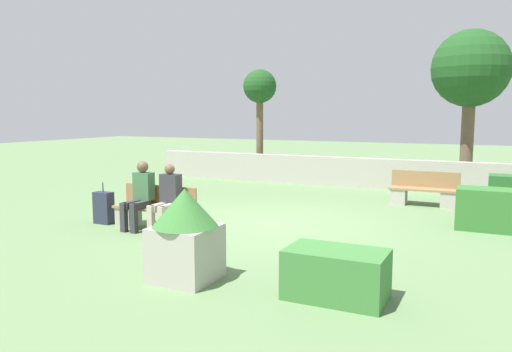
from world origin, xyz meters
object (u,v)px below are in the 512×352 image
tree_leftmost (260,91)px  planter_corner_left (185,232)px  suitcase (104,208)px  person_seated_man (140,192)px  bench_left_side (424,193)px  person_seated_woman (167,196)px  tree_center_left (471,71)px  bench_front (155,213)px

tree_leftmost → planter_corner_left: bearing=-69.7°
planter_corner_left → suitcase: bearing=147.8°
person_seated_man → bench_left_side: bearing=47.1°
person_seated_man → person_seated_woman: size_ratio=1.02×
suitcase → tree_leftmost: size_ratio=0.23×
tree_leftmost → tree_center_left: 6.79m
suitcase → tree_leftmost: bearing=92.7°
person_seated_man → tree_center_left: (5.37, 8.95, 2.80)m
bench_front → person_seated_woman: bearing=-18.9°
person_seated_woman → bench_front: bearing=161.1°
person_seated_man → tree_leftmost: 8.73m
person_seated_man → tree_leftmost: size_ratio=0.35×
bench_front → person_seated_woman: person_seated_woman is taller
tree_center_left → bench_left_side: bearing=-100.2°
bench_left_side → planter_corner_left: size_ratio=1.30×
bench_left_side → tree_leftmost: bearing=147.1°
bench_front → person_seated_man: 0.50m
planter_corner_left → tree_leftmost: bearing=110.3°
person_seated_woman → tree_leftmost: tree_leftmost is taller
suitcase → tree_center_left: (6.35, 8.91, 3.20)m
bench_left_side → planter_corner_left: bearing=-110.9°
bench_left_side → tree_leftmost: tree_leftmost is taller
bench_front → tree_leftmost: size_ratio=0.45×
bench_front → tree_center_left: (5.13, 8.82, 3.22)m
tree_leftmost → person_seated_woman: bearing=-76.4°
person_seated_man → bench_front: bearing=29.8°
bench_left_side → tree_leftmost: 7.40m
bench_left_side → tree_leftmost: size_ratio=0.43×
bench_front → suitcase: size_ratio=1.98×
person_seated_man → tree_leftmost: tree_leftmost is taller
tree_leftmost → tree_center_left: size_ratio=0.79×
person_seated_man → tree_center_left: 10.81m
planter_corner_left → tree_center_left: bearing=75.5°
planter_corner_left → suitcase: planter_corner_left is taller
planter_corner_left → suitcase: size_ratio=1.47×
tree_leftmost → tree_center_left: (6.74, 0.64, 0.50)m
bench_left_side → tree_center_left: size_ratio=0.34×
suitcase → tree_center_left: size_ratio=0.18×
bench_front → bench_left_side: size_ratio=1.04×
person_seated_man → tree_leftmost: bearing=99.4°
person_seated_woman → bench_left_side: bearing=51.3°
planter_corner_left → tree_center_left: tree_center_left is taller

